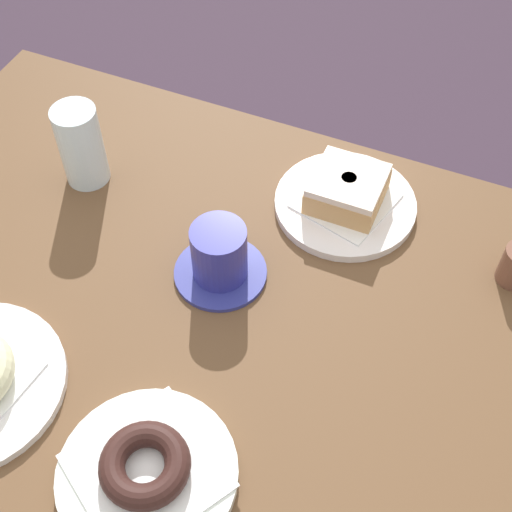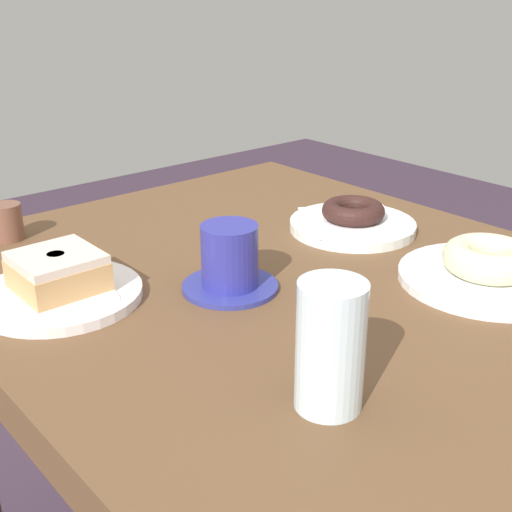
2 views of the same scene
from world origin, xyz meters
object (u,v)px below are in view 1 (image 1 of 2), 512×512
Objects in this scene: donut_glazed_square at (347,189)px; water_glass at (81,145)px; donut_chocolate_ring at (145,465)px; coffee_cup at (219,256)px; plate_chocolate_ring at (148,474)px; plate_glazed_square at (345,204)px.

water_glass is at bearing -166.21° from donut_glazed_square.
coffee_cup is (-0.04, 0.29, 0.01)m from donut_chocolate_ring.
coffee_cup reaches higher than plate_chocolate_ring.
coffee_cup is (-0.12, -0.18, 0.03)m from plate_glazed_square.
plate_chocolate_ring is 1.60× the size of coffee_cup.
plate_chocolate_ring is 0.03m from donut_chocolate_ring.
donut_chocolate_ring is 0.49× the size of plate_glazed_square.
plate_glazed_square is at bearing 0.00° from donut_glazed_square.
donut_glazed_square is (0.07, 0.47, 0.01)m from donut_chocolate_ring.
water_glass reaches higher than coffee_cup.
coffee_cup reaches higher than plate_glazed_square.
plate_glazed_square is (0.07, 0.47, -0.00)m from plate_chocolate_ring.
plate_glazed_square is (0.07, 0.47, -0.03)m from donut_chocolate_ring.
plate_chocolate_ring is at bearing -50.91° from water_glass.
plate_chocolate_ring is 2.00× the size of donut_chocolate_ring.
plate_glazed_square is 2.05× the size of donut_glazed_square.
water_glass is at bearing 129.09° from donut_chocolate_ring.
donut_chocolate_ring reaches higher than plate_glazed_square.
donut_chocolate_ring is 0.80× the size of coffee_cup.
plate_glazed_square is at bearing 81.33° from donut_chocolate_ring.
donut_glazed_square is at bearing 180.00° from plate_glazed_square.
donut_chocolate_ring is (0.00, 0.00, 0.03)m from plate_chocolate_ring.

